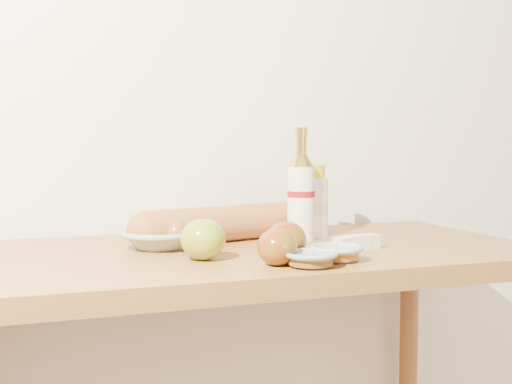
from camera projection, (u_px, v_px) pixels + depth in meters
back_wall at (209, 72)px, 1.62m from camera, size 3.50×0.02×2.60m
table at (251, 306)px, 1.35m from camera, size 1.20×0.60×0.90m
bourbon_bottle at (301, 195)px, 1.45m from camera, size 0.07×0.07×0.26m
cream_bottle at (310, 203)px, 1.51m from camera, size 0.11×0.11×0.17m
egg_bowl at (161, 237)px, 1.34m from camera, size 0.21×0.21×0.06m
baguette at (228, 223)px, 1.44m from camera, size 0.49×0.22×0.08m
apple_yellowgreen at (203, 239)px, 1.20m from camera, size 0.10×0.10×0.08m
apple_redgreen_front at (277, 247)px, 1.14m from camera, size 0.09×0.09×0.07m
apple_redgreen_right at (286, 240)px, 1.21m from camera, size 0.09×0.09×0.07m
sugar_bowl at (311, 259)px, 1.13m from camera, size 0.10×0.10×0.03m
syrup_bowl at (337, 253)px, 1.19m from camera, size 0.11×0.11×0.03m
butter_stick at (357, 243)px, 1.32m from camera, size 0.11×0.06×0.03m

